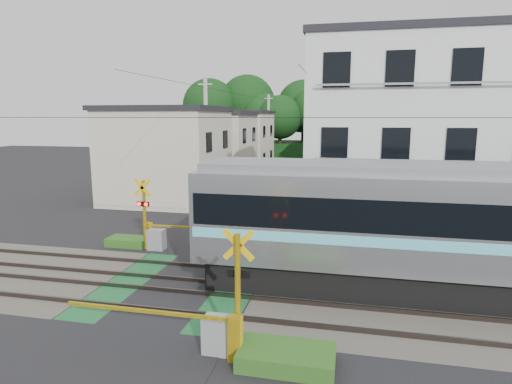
% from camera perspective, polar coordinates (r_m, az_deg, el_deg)
% --- Properties ---
extents(ground, '(120.00, 120.00, 0.00)m').
position_cam_1_polar(ground, '(14.93, -10.21, -12.30)').
color(ground, black).
extents(track_bed, '(120.00, 120.00, 0.14)m').
position_cam_1_polar(track_bed, '(14.92, -10.22, -12.17)').
color(track_bed, '#47423A').
rests_on(track_bed, ground).
extents(crossing_signal_near, '(4.74, 0.65, 3.09)m').
position_cam_1_polar(crossing_signal_near, '(10.70, -4.74, -17.39)').
color(crossing_signal_near, yellow).
rests_on(crossing_signal_near, ground).
extents(crossing_signal_far, '(4.74, 0.65, 3.09)m').
position_cam_1_polar(crossing_signal_far, '(18.88, -13.32, -5.36)').
color(crossing_signal_far, yellow).
rests_on(crossing_signal_far, ground).
extents(apartment_block, '(10.20, 8.36, 9.30)m').
position_cam_1_polar(apartment_block, '(22.44, 20.36, 6.91)').
color(apartment_block, silver).
rests_on(apartment_block, ground).
extents(houses_row, '(22.07, 31.35, 6.80)m').
position_cam_1_polar(houses_row, '(39.05, 4.74, 6.48)').
color(houses_row, beige).
rests_on(houses_row, ground).
extents(tree_hill, '(40.00, 12.13, 11.92)m').
position_cam_1_polar(tree_hill, '(61.77, 7.22, 10.20)').
color(tree_hill, '#113511').
rests_on(tree_hill, ground).
extents(catenary, '(60.00, 5.04, 7.00)m').
position_cam_1_polar(catenary, '(12.91, 14.73, 1.06)').
color(catenary, '#2D2D33').
rests_on(catenary, ground).
extents(utility_poles, '(7.90, 42.00, 8.00)m').
position_cam_1_polar(utility_poles, '(36.34, 2.09, 7.56)').
color(utility_poles, '#A5A5A0').
rests_on(utility_poles, ground).
extents(pedestrian, '(0.73, 0.51, 1.89)m').
position_cam_1_polar(pedestrian, '(38.50, 2.75, 3.01)').
color(pedestrian, '#29252E').
rests_on(pedestrian, ground).
extents(weed_patches, '(10.25, 8.80, 0.40)m').
position_cam_1_polar(weed_patches, '(14.23, -3.67, -12.50)').
color(weed_patches, '#2D5E1E').
rests_on(weed_patches, ground).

